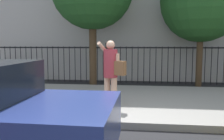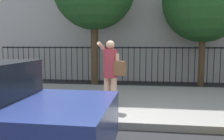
% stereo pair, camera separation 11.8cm
% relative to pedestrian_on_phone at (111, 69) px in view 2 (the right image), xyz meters
% --- Properties ---
extents(ground_plane, '(60.00, 60.00, 0.00)m').
position_rel_pedestrian_on_phone_xyz_m(ground_plane, '(0.20, -1.14, -1.10)').
color(ground_plane, black).
extents(sidewalk, '(28.00, 4.40, 0.15)m').
position_rel_pedestrian_on_phone_xyz_m(sidewalk, '(0.20, 1.06, -1.03)').
color(sidewalk, gray).
rests_on(sidewalk, ground).
extents(iron_fence, '(12.03, 0.04, 1.60)m').
position_rel_pedestrian_on_phone_xyz_m(iron_fence, '(0.20, 4.76, -0.08)').
color(iron_fence, black).
rests_on(iron_fence, ground).
extents(pedestrian_on_phone, '(0.72, 0.57, 1.64)m').
position_rel_pedestrian_on_phone_xyz_m(pedestrian_on_phone, '(0.00, 0.00, 0.00)').
color(pedestrian_on_phone, tan).
rests_on(pedestrian_on_phone, sidewalk).
extents(street_tree_mid, '(3.21, 3.21, 4.98)m').
position_rel_pedestrian_on_phone_xyz_m(street_tree_mid, '(3.03, 4.24, 2.26)').
color(street_tree_mid, '#4C3823').
rests_on(street_tree_mid, ground).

